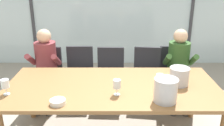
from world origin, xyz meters
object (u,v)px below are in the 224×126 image
(chair_right_of_center, at_px, (147,71))
(wine_glass_near_bucket, at_px, (160,79))
(chair_left_of_center, at_px, (80,70))
(wine_glass_center_pour, at_px, (117,84))
(person_olive_shirt, at_px, (179,64))
(wine_glass_by_left_taster, at_px, (5,84))
(dining_table, at_px, (112,90))
(person_maroon_top, at_px, (45,64))
(chair_near_window_right, at_px, (173,70))
(chair_center, at_px, (110,72))
(tasting_bowl, at_px, (58,102))
(ice_bucket_primary, at_px, (166,90))
(chair_near_curtain, at_px, (47,71))
(ice_bucket_secondary, at_px, (179,76))

(chair_right_of_center, relative_size, wine_glass_near_bucket, 5.03)
(chair_left_of_center, bearing_deg, wine_glass_center_pour, -66.76)
(person_olive_shirt, distance_m, wine_glass_by_left_taster, 2.41)
(dining_table, distance_m, chair_left_of_center, 1.15)
(person_maroon_top, xyz_separation_m, wine_glass_near_bucket, (1.55, -0.93, 0.17))
(person_maroon_top, bearing_deg, chair_near_window_right, 6.06)
(chair_near_window_right, xyz_separation_m, wine_glass_near_bucket, (-0.43, -1.09, 0.34))
(chair_center, relative_size, person_maroon_top, 0.73)
(chair_right_of_center, height_order, tasting_bowl, chair_right_of_center)
(ice_bucket_primary, distance_m, tasting_bowl, 1.09)
(ice_bucket_primary, bearing_deg, person_maroon_top, 141.75)
(wine_glass_center_pour, bearing_deg, chair_near_curtain, 131.43)
(wine_glass_near_bucket, bearing_deg, dining_table, 171.38)
(person_olive_shirt, xyz_separation_m, wine_glass_near_bucket, (-0.47, -0.93, 0.17))
(dining_table, xyz_separation_m, wine_glass_near_bucket, (0.54, -0.08, 0.18))
(chair_near_curtain, bearing_deg, wine_glass_near_bucket, -27.83)
(ice_bucket_secondary, height_order, wine_glass_center_pour, ice_bucket_secondary)
(chair_near_curtain, xyz_separation_m, person_maroon_top, (0.02, -0.14, 0.17))
(chair_left_of_center, bearing_deg, wine_glass_near_bucket, -47.39)
(dining_table, distance_m, chair_near_curtain, 1.43)
(tasting_bowl, height_order, wine_glass_by_left_taster, wine_glass_by_left_taster)
(chair_near_curtain, distance_m, person_olive_shirt, 2.05)
(dining_table, xyz_separation_m, chair_left_of_center, (-0.51, 1.01, -0.16))
(wine_glass_center_pour, bearing_deg, person_maroon_top, 134.58)
(chair_center, bearing_deg, chair_near_window_right, 5.33)
(chair_left_of_center, bearing_deg, wine_glass_by_left_taster, -118.26)
(chair_center, xyz_separation_m, wine_glass_center_pour, (0.08, -1.19, 0.34))
(person_olive_shirt, xyz_separation_m, ice_bucket_primary, (-0.47, -1.22, 0.17))
(chair_near_curtain, xyz_separation_m, chair_near_window_right, (1.99, 0.02, 0.00))
(chair_right_of_center, bearing_deg, wine_glass_center_pour, -105.15)
(chair_right_of_center, relative_size, wine_glass_by_left_taster, 5.03)
(chair_near_window_right, bearing_deg, person_maroon_top, -169.97)
(chair_right_of_center, distance_m, chair_near_window_right, 0.42)
(chair_near_curtain, bearing_deg, ice_bucket_secondary, -21.55)
(chair_left_of_center, bearing_deg, ice_bucket_secondary, -38.62)
(wine_glass_center_pour, bearing_deg, wine_glass_near_bucket, 17.29)
(ice_bucket_secondary, distance_m, wine_glass_near_bucket, 0.27)
(person_maroon_top, bearing_deg, chair_near_curtain, 97.43)
(person_olive_shirt, xyz_separation_m, wine_glass_by_left_taster, (-2.15, -1.07, 0.16))
(wine_glass_center_pour, bearing_deg, ice_bucket_primary, -16.54)
(person_maroon_top, bearing_deg, ice_bucket_secondary, -23.34)
(chair_center, distance_m, chair_right_of_center, 0.57)
(chair_near_curtain, height_order, wine_glass_near_bucket, wine_glass_near_bucket)
(wine_glass_by_left_taster, distance_m, wine_glass_near_bucket, 1.69)
(chair_near_window_right, xyz_separation_m, tasting_bowl, (-1.51, -1.45, 0.24))
(dining_table, bearing_deg, ice_bucket_secondary, 1.55)
(chair_left_of_center, bearing_deg, chair_near_curtain, -178.42)
(ice_bucket_secondary, bearing_deg, wine_glass_near_bucket, -157.40)
(chair_left_of_center, bearing_deg, tasting_bowl, -92.39)
(person_maroon_top, bearing_deg, wine_glass_near_bucket, -29.59)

